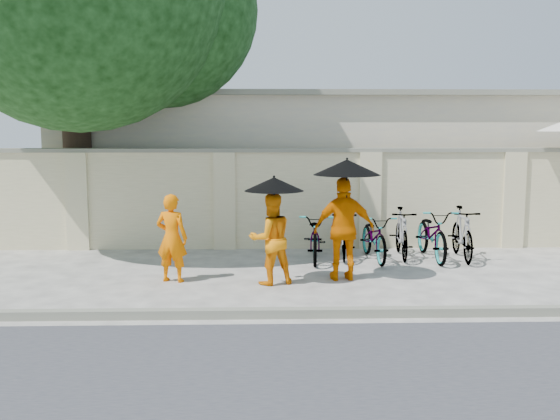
{
  "coord_description": "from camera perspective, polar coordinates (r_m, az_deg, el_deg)",
  "views": [
    {
      "loc": [
        -0.21,
        -9.68,
        2.48
      ],
      "look_at": [
        0.08,
        0.86,
        1.1
      ],
      "focal_mm": 40.0,
      "sensor_mm": 36.0,
      "label": 1
    }
  ],
  "objects": [
    {
      "name": "bike_4",
      "position": [
        12.24,
        13.76,
        -2.12
      ],
      "size": [
        0.67,
        1.87,
        0.98
      ],
      "primitive_type": "imported",
      "rotation": [
        0.0,
        0.0,
        0.01
      ],
      "color": "gray",
      "rests_on": "ground"
    },
    {
      "name": "compound_wall",
      "position": [
        13.02,
        3.76,
        0.91
      ],
      "size": [
        20.0,
        0.3,
        2.0
      ],
      "primitive_type": "cube",
      "color": "beige",
      "rests_on": "ground"
    },
    {
      "name": "bike_1",
      "position": [
        12.05,
        5.85,
        -2.15
      ],
      "size": [
        0.62,
        1.63,
        0.95
      ],
      "primitive_type": "imported",
      "rotation": [
        0.0,
        0.0,
        -0.11
      ],
      "color": "gray",
      "rests_on": "ground"
    },
    {
      "name": "monk_right",
      "position": [
        10.24,
        5.89,
        -1.74
      ],
      "size": [
        1.02,
        0.49,
        1.7
      ],
      "primitive_type": "imported",
      "rotation": [
        0.0,
        0.0,
        3.22
      ],
      "color": "#E26D00",
      "rests_on": "ground"
    },
    {
      "name": "ground",
      "position": [
        9.99,
        -0.32,
        -6.91
      ],
      "size": [
        80.0,
        80.0,
        0.0
      ],
      "primitive_type": "plane",
      "color": "beige"
    },
    {
      "name": "bike_2",
      "position": [
        11.94,
        8.64,
        -2.47
      ],
      "size": [
        0.71,
        1.71,
        0.88
      ],
      "primitive_type": "imported",
      "rotation": [
        0.0,
        0.0,
        0.08
      ],
      "color": "gray",
      "rests_on": "ground"
    },
    {
      "name": "parasol_center",
      "position": [
        9.75,
        -0.55,
        2.38
      ],
      "size": [
        0.94,
        0.94,
        0.89
      ],
      "color": "black",
      "rests_on": "ground"
    },
    {
      "name": "building_behind",
      "position": [
        16.85,
        5.97,
        4.42
      ],
      "size": [
        14.0,
        6.0,
        3.2
      ],
      "primitive_type": "cube",
      "color": "beige",
      "rests_on": "ground"
    },
    {
      "name": "bike_3",
      "position": [
        12.24,
        11.05,
        -2.08
      ],
      "size": [
        0.6,
        1.63,
        0.96
      ],
      "primitive_type": "imported",
      "rotation": [
        0.0,
        0.0,
        -0.09
      ],
      "color": "gray",
      "rests_on": "ground"
    },
    {
      "name": "parasol_right",
      "position": [
        10.06,
        6.14,
        3.91
      ],
      "size": [
        1.09,
        1.09,
        1.03
      ],
      "color": "black",
      "rests_on": "ground"
    },
    {
      "name": "monk_center",
      "position": [
        9.95,
        -0.84,
        -2.65
      ],
      "size": [
        0.85,
        0.75,
        1.47
      ],
      "primitive_type": "imported",
      "rotation": [
        0.0,
        0.0,
        3.46
      ],
      "color": "orange",
      "rests_on": "ground"
    },
    {
      "name": "monk_left",
      "position": [
        10.25,
        -9.86,
        -2.53
      ],
      "size": [
        0.6,
        0.47,
        1.44
      ],
      "primitive_type": "imported",
      "rotation": [
        0.0,
        0.0,
        2.87
      ],
      "color": "#FF7000",
      "rests_on": "ground"
    },
    {
      "name": "bike_0",
      "position": [
        11.79,
        3.28,
        -2.43
      ],
      "size": [
        0.74,
        1.78,
        0.91
      ],
      "primitive_type": "imported",
      "rotation": [
        0.0,
        0.0,
        -0.08
      ],
      "color": "gray",
      "rests_on": "ground"
    },
    {
      "name": "bike_5",
      "position": [
        12.35,
        16.32,
        -2.07
      ],
      "size": [
        0.62,
        1.7,
        1.0
      ],
      "primitive_type": "imported",
      "rotation": [
        0.0,
        0.0,
        -0.09
      ],
      "color": "gray",
      "rests_on": "ground"
    },
    {
      "name": "kerb",
      "position": [
        8.34,
        -0.06,
        -9.4
      ],
      "size": [
        40.0,
        0.16,
        0.12
      ],
      "primitive_type": "cube",
      "color": "gray",
      "rests_on": "ground"
    }
  ]
}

